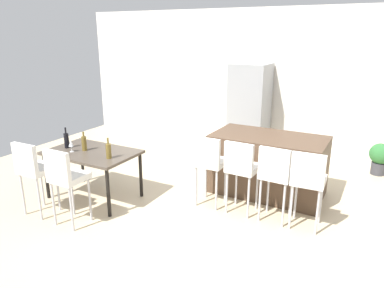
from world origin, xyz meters
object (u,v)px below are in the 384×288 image
object	(u,v)px
bar_chair_left	(209,160)
wine_bottle_inner	(67,140)
bar_chair_far	(308,178)
kitchen_island	(267,165)
wine_bottle_left	(109,151)
dining_chair_near	(33,167)
wine_bottle_right	(84,143)
bar_chair_right	(276,172)
dining_table	(92,156)
bar_chair_middle	(241,166)
potted_plant	(380,157)
wine_glass_middle	(71,144)
dining_chair_far	(65,175)
refrigerator	(249,110)

from	to	relation	value
bar_chair_left	wine_bottle_inner	xyz separation A→B (m)	(-2.09, -0.65, 0.16)
bar_chair_left	bar_chair_far	world-z (taller)	same
kitchen_island	wine_bottle_left	world-z (taller)	wine_bottle_left
dining_chair_near	kitchen_island	bearing A→B (deg)	41.28
kitchen_island	wine_bottle_right	size ratio (longest dim) A/B	5.91
bar_chair_left	bar_chair_right	bearing A→B (deg)	0.00
kitchen_island	wine_bottle_left	size ratio (longest dim) A/B	5.68
dining_table	bar_chair_middle	bearing A→B (deg)	15.58
wine_bottle_inner	potted_plant	distance (m)	5.29
wine_glass_middle	bar_chair_middle	bearing A→B (deg)	17.60
bar_chair_middle	dining_chair_near	world-z (taller)	same
dining_table	wine_bottle_right	size ratio (longest dim) A/B	4.64
wine_bottle_inner	potted_plant	size ratio (longest dim) A/B	0.57
bar_chair_right	wine_bottle_left	size ratio (longest dim) A/B	3.52
kitchen_island	dining_chair_near	distance (m)	3.38
bar_chair_middle	wine_bottle_inner	xyz separation A→B (m)	(-2.57, -0.65, 0.16)
wine_bottle_right	potted_plant	bearing A→B (deg)	39.05
wine_bottle_right	potted_plant	distance (m)	5.02
bar_chair_left	wine_bottle_right	world-z (taller)	bar_chair_left
bar_chair_far	wine_bottle_left	xyz separation A→B (m)	(-2.57, -0.71, 0.15)
wine_bottle_inner	dining_chair_near	bearing A→B (deg)	-78.80
bar_chair_far	dining_table	xyz separation A→B (m)	(-3.01, -0.59, -0.03)
bar_chair_middle	bar_chair_right	distance (m)	0.48
wine_bottle_left	bar_chair_right	bearing A→B (deg)	18.20
dining_table	potted_plant	world-z (taller)	dining_table
bar_chair_middle	wine_bottle_left	bearing A→B (deg)	-157.16
dining_table	wine_glass_middle	distance (m)	0.35
bar_chair_left	wine_glass_middle	distance (m)	2.04
dining_table	wine_bottle_right	distance (m)	0.22
dining_table	potted_plant	xyz separation A→B (m)	(3.76, 3.12, -0.34)
bar_chair_middle	dining_table	world-z (taller)	bar_chair_middle
dining_chair_near	wine_bottle_right	distance (m)	0.80
dining_chair_far	refrigerator	distance (m)	4.05
bar_chair_far	potted_plant	distance (m)	2.66
dining_chair_far	potted_plant	xyz separation A→B (m)	(3.46, 3.91, -0.37)
kitchen_island	bar_chair_far	size ratio (longest dim) A/B	1.61
bar_chair_middle	dining_chair_near	distance (m)	2.79
bar_chair_right	dining_table	distance (m)	2.67
bar_chair_right	dining_chair_near	size ratio (longest dim) A/B	1.00
bar_chair_far	dining_table	size ratio (longest dim) A/B	0.79
bar_chair_far	dining_table	bearing A→B (deg)	-168.84
kitchen_island	wine_bottle_inner	xyz separation A→B (m)	(-2.68, -1.50, 0.40)
dining_chair_near	refrigerator	distance (m)	4.24
dining_chair_near	wine_bottle_left	xyz separation A→B (m)	(0.74, 0.67, 0.15)
kitchen_island	potted_plant	world-z (taller)	kitchen_island
bar_chair_left	wine_glass_middle	size ratio (longest dim) A/B	6.03
kitchen_island	bar_chair_middle	distance (m)	0.89
dining_chair_near	dining_chair_far	size ratio (longest dim) A/B	1.00
wine_bottle_right	wine_bottle_left	size ratio (longest dim) A/B	0.96
bar_chair_left	wine_bottle_left	world-z (taller)	bar_chair_left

